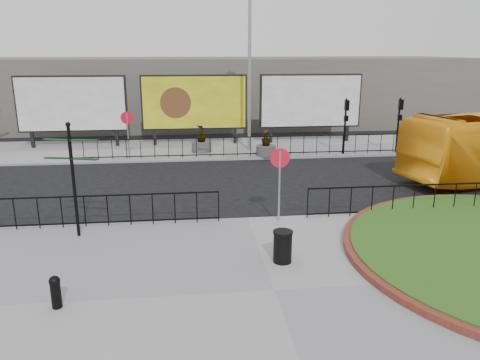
{
  "coord_description": "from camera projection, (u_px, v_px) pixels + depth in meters",
  "views": [
    {
      "loc": [
        -1.93,
        -14.86,
        5.67
      ],
      "look_at": [
        -0.18,
        0.72,
        1.26
      ],
      "focal_mm": 35.0,
      "sensor_mm": 36.0,
      "label": 1
    }
  ],
  "objects": [
    {
      "name": "ground",
      "position": [
        247.0,
        221.0,
        15.96
      ],
      "size": [
        90.0,
        90.0,
        0.0
      ],
      "primitive_type": "plane",
      "color": "black",
      "rests_on": "ground"
    },
    {
      "name": "pavement_near",
      "position": [
        274.0,
        292.0,
        11.16
      ],
      "size": [
        30.0,
        10.0,
        0.12
      ],
      "primitive_type": "cube",
      "color": "gray",
      "rests_on": "ground"
    },
    {
      "name": "pavement_far",
      "position": [
        222.0,
        148.0,
        27.42
      ],
      "size": [
        44.0,
        6.0,
        0.12
      ],
      "primitive_type": "cube",
      "color": "gray",
      "rests_on": "ground"
    },
    {
      "name": "railing_near_left",
      "position": [
        62.0,
        212.0,
        14.84
      ],
      "size": [
        10.0,
        0.1,
        1.1
      ],
      "primitive_type": null,
      "color": "black",
      "rests_on": "pavement_near"
    },
    {
      "name": "railing_near_right",
      "position": [
        435.0,
        198.0,
        16.19
      ],
      "size": [
        9.0,
        0.1,
        1.1
      ],
      "primitive_type": null,
      "color": "black",
      "rests_on": "pavement_near"
    },
    {
      "name": "railing_far",
      "position": [
        244.0,
        146.0,
        24.78
      ],
      "size": [
        18.0,
        0.1,
        1.1
      ],
      "primitive_type": null,
      "color": "black",
      "rests_on": "pavement_far"
    },
    {
      "name": "speed_sign_far",
      "position": [
        127.0,
        125.0,
        23.9
      ],
      "size": [
        0.64,
        0.07,
        2.47
      ],
      "color": "gray",
      "rests_on": "pavement_far"
    },
    {
      "name": "speed_sign_near",
      "position": [
        280.0,
        169.0,
        15.17
      ],
      "size": [
        0.64,
        0.07,
        2.47
      ],
      "color": "gray",
      "rests_on": "pavement_near"
    },
    {
      "name": "billboard_left",
      "position": [
        72.0,
        104.0,
        26.75
      ],
      "size": [
        6.2,
        0.31,
        4.1
      ],
      "color": "black",
      "rests_on": "pavement_far"
    },
    {
      "name": "billboard_mid",
      "position": [
        194.0,
        103.0,
        27.5
      ],
      "size": [
        6.2,
        0.31,
        4.1
      ],
      "color": "black",
      "rests_on": "pavement_far"
    },
    {
      "name": "billboard_right",
      "position": [
        311.0,
        101.0,
        28.25
      ],
      "size": [
        6.2,
        0.31,
        4.1
      ],
      "color": "black",
      "rests_on": "pavement_far"
    },
    {
      "name": "lamp_post",
      "position": [
        250.0,
        65.0,
        25.33
      ],
      "size": [
        0.74,
        0.18,
        9.23
      ],
      "color": "gray",
      "rests_on": "pavement_far"
    },
    {
      "name": "signal_pole_a",
      "position": [
        346.0,
        118.0,
        25.02
      ],
      "size": [
        0.22,
        0.26,
        3.0
      ],
      "color": "black",
      "rests_on": "pavement_far"
    },
    {
      "name": "signal_pole_b",
      "position": [
        399.0,
        117.0,
        25.34
      ],
      "size": [
        0.22,
        0.26,
        3.0
      ],
      "color": "black",
      "rests_on": "pavement_far"
    },
    {
      "name": "building_backdrop",
      "position": [
        212.0,
        91.0,
        36.32
      ],
      "size": [
        40.0,
        10.0,
        5.0
      ],
      "primitive_type": "cube",
      "color": "#5C5950",
      "rests_on": "ground"
    },
    {
      "name": "fingerpost_sign",
      "position": [
        72.0,
        169.0,
        13.82
      ],
      "size": [
        1.64,
        0.63,
        3.52
      ],
      "rotation": [
        0.0,
        0.0,
        -0.3
      ],
      "color": "black",
      "rests_on": "pavement_near"
    },
    {
      "name": "bollard",
      "position": [
        56.0,
        290.0,
        10.29
      ],
      "size": [
        0.25,
        0.25,
        0.77
      ],
      "color": "black",
      "rests_on": "pavement_near"
    },
    {
      "name": "litter_bin",
      "position": [
        283.0,
        246.0,
        12.51
      ],
      "size": [
        0.53,
        0.53,
        0.88
      ],
      "color": "black",
      "rests_on": "pavement_near"
    },
    {
      "name": "planter_b",
      "position": [
        202.0,
        143.0,
        25.97
      ],
      "size": [
        1.09,
        1.09,
        1.52
      ],
      "color": "#4C4C4F",
      "rests_on": "pavement_far"
    },
    {
      "name": "planter_c",
      "position": [
        266.0,
        147.0,
        25.03
      ],
      "size": [
        1.05,
        1.05,
        1.44
      ],
      "color": "#4C4C4F",
      "rests_on": "pavement_far"
    }
  ]
}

